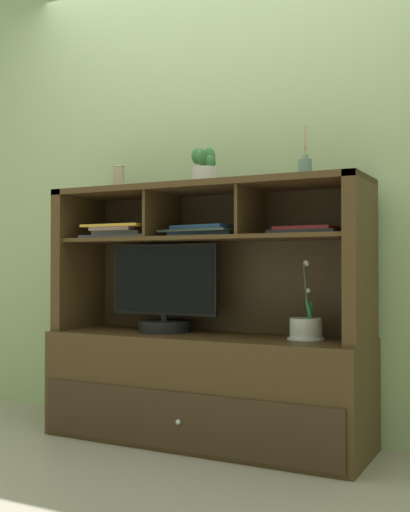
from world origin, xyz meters
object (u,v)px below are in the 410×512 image
magazine_stack_right (206,231)px  diffuser_bottle (305,168)px  tv_monitor (164,296)px  potted_orchid (306,328)px  media_console (206,362)px  magazine_stack_left (122,232)px  potted_succulent (205,170)px  magazine_stack_centre (307,231)px  ceramic_vase (119,178)px

magazine_stack_right → diffuser_bottle: diffuser_bottle is taller
tv_monitor → potted_orchid: size_ratio=1.65×
media_console → tv_monitor: media_console is taller
tv_monitor → potted_orchid: tv_monitor is taller
media_console → tv_monitor: (-0.24, 0.01, 0.32)m
media_console → magazine_stack_left: bearing=-176.0°
media_console → tv_monitor: size_ratio=2.64×
diffuser_bottle → potted_succulent: bearing=178.3°
magazine_stack_centre → potted_orchid: bearing=-84.6°
media_console → potted_succulent: 0.95m
potted_succulent → diffuser_bottle: bearing=-1.7°
potted_orchid → ceramic_vase: 1.28m
potted_orchid → potted_succulent: (-0.51, -0.02, 0.76)m
diffuser_bottle → ceramic_vase: (-1.04, 0.02, 0.02)m
potted_succulent → magazine_stack_left: bearing=-176.3°
potted_orchid → magazine_stack_right: (-0.50, -0.03, 0.46)m
tv_monitor → magazine_stack_left: bearing=-169.5°
magazine_stack_right → tv_monitor: bearing=175.9°
tv_monitor → potted_succulent: size_ratio=3.13×
media_console → potted_orchid: media_console is taller
magazine_stack_left → tv_monitor: bearing=10.5°
media_console → magazine_stack_right: 0.64m
tv_monitor → magazine_stack_left: (-0.23, -0.04, 0.33)m
magazine_stack_right → ceramic_vase: (-0.53, 0.01, 0.30)m
potted_succulent → media_console: bearing=74.4°
magazine_stack_left → magazine_stack_right: size_ratio=0.93×
media_console → potted_succulent: bearing=-105.6°
magazine_stack_right → diffuser_bottle: size_ratio=1.79×
magazine_stack_right → diffuser_bottle: (0.51, -0.01, 0.28)m
diffuser_bottle → tv_monitor: bearing=177.9°
diffuser_bottle → ceramic_vase: diffuser_bottle is taller
magazine_stack_centre → diffuser_bottle: 0.29m
potted_succulent → magazine_stack_centre: bearing=5.9°
ceramic_vase → tv_monitor: bearing=1.9°
magazine_stack_left → potted_succulent: 0.56m
tv_monitor → magazine_stack_right: 0.41m
tv_monitor → diffuser_bottle: (0.76, -0.03, 0.60)m
magazine_stack_left → diffuser_bottle: size_ratio=1.66×
magazine_stack_right → magazine_stack_centre: bearing=6.6°
potted_orchid → ceramic_vase: size_ratio=2.76×
magazine_stack_centre → potted_succulent: (-0.51, -0.05, 0.31)m
media_console → magazine_stack_left: (-0.48, -0.03, 0.65)m
magazine_stack_centre → potted_succulent: bearing=-174.1°
magazine_stack_right → potted_succulent: (-0.01, 0.01, 0.30)m
diffuser_bottle → potted_succulent: (-0.52, 0.02, 0.03)m
diffuser_bottle → ceramic_vase: 1.04m
potted_orchid → potted_succulent: 0.92m
tv_monitor → magazine_stack_left: size_ratio=1.52×
ceramic_vase → magazine_stack_centre: bearing=2.7°
ceramic_vase → diffuser_bottle: bearing=-1.1°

